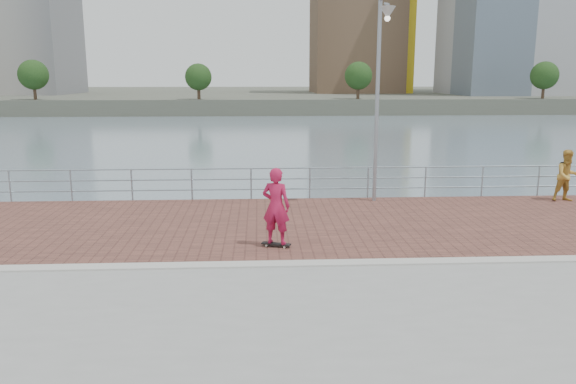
{
  "coord_description": "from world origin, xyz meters",
  "views": [
    {
      "loc": [
        -0.74,
        -12.22,
        4.28
      ],
      "look_at": [
        0.0,
        2.0,
        1.3
      ],
      "focal_mm": 35.0,
      "sensor_mm": 36.0,
      "label": 1
    }
  ],
  "objects_px": {
    "street_lamp": "(382,60)",
    "bystander": "(567,176)",
    "skateboarder": "(276,206)",
    "guardrail": "(281,180)"
  },
  "relations": [
    {
      "from": "street_lamp",
      "to": "bystander",
      "type": "relative_size",
      "value": 3.76
    },
    {
      "from": "bystander",
      "to": "guardrail",
      "type": "bearing_deg",
      "value": 173.38
    },
    {
      "from": "guardrail",
      "to": "bystander",
      "type": "distance_m",
      "value": 9.81
    },
    {
      "from": "skateboarder",
      "to": "bystander",
      "type": "bearing_deg",
      "value": -135.32
    },
    {
      "from": "guardrail",
      "to": "skateboarder",
      "type": "height_order",
      "value": "skateboarder"
    },
    {
      "from": "street_lamp",
      "to": "bystander",
      "type": "xyz_separation_m",
      "value": [
        6.55,
        0.08,
        -3.83
      ]
    },
    {
      "from": "guardrail",
      "to": "bystander",
      "type": "bearing_deg",
      "value": -5.32
    },
    {
      "from": "skateboarder",
      "to": "guardrail",
      "type": "bearing_deg",
      "value": -73.68
    },
    {
      "from": "street_lamp",
      "to": "skateboarder",
      "type": "xyz_separation_m",
      "value": [
        -3.54,
        -4.63,
        -3.66
      ]
    },
    {
      "from": "guardrail",
      "to": "street_lamp",
      "type": "relative_size",
      "value": 5.86
    }
  ]
}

